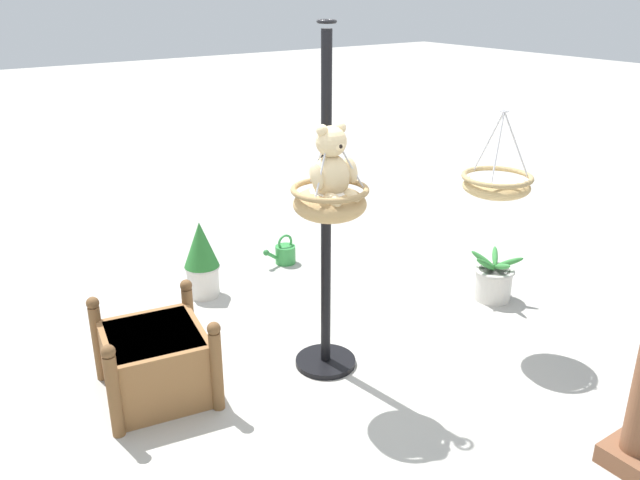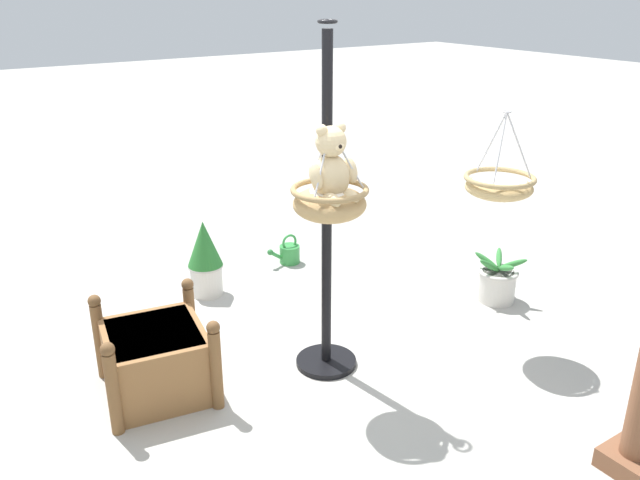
# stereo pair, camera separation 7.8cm
# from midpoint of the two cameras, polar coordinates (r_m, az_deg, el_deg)

# --- Properties ---
(ground_plane) EXTENTS (40.00, 40.00, 0.00)m
(ground_plane) POSITION_cam_midpoint_polar(r_m,az_deg,el_deg) (4.71, -0.99, -12.02)
(ground_plane) COLOR #ADAAA3
(display_pole_central) EXTENTS (0.44, 0.44, 2.41)m
(display_pole_central) POSITION_cam_midpoint_polar(r_m,az_deg,el_deg) (4.51, 0.02, -2.81)
(display_pole_central) COLOR black
(display_pole_central) RESTS_ON ground
(hanging_basket_with_teddy) EXTENTS (0.48, 0.48, 0.57)m
(hanging_basket_with_teddy) POSITION_cam_midpoint_polar(r_m,az_deg,el_deg) (4.01, 0.31, 3.41)
(hanging_basket_with_teddy) COLOR tan
(teddy_bear) EXTENTS (0.33, 0.31, 0.48)m
(teddy_bear) POSITION_cam_midpoint_polar(r_m,az_deg,el_deg) (3.93, 0.52, 6.26)
(teddy_bear) COLOR #D1B789
(hanging_basket_left_high) EXTENTS (0.51, 0.51, 0.62)m
(hanging_basket_left_high) POSITION_cam_midpoint_polar(r_m,az_deg,el_deg) (4.83, 14.78, 4.76)
(hanging_basket_left_high) COLOR tan
(wooden_planter_box) EXTENTS (0.84, 0.87, 0.64)m
(wooden_planter_box) POSITION_cam_midpoint_polar(r_m,az_deg,el_deg) (4.57, -14.70, -10.16)
(wooden_planter_box) COLOR olive
(wooden_planter_box) RESTS_ON ground
(potted_plant_tall_leafy) EXTENTS (0.31, 0.31, 0.70)m
(potted_plant_tall_leafy) POSITION_cam_midpoint_polar(r_m,az_deg,el_deg) (5.80, -10.73, -1.59)
(potted_plant_tall_leafy) COLOR beige
(potted_plant_tall_leafy) RESTS_ON ground
(potted_plant_small_succulent) EXTENTS (0.41, 0.44, 0.44)m
(potted_plant_small_succulent) POSITION_cam_midpoint_polar(r_m,az_deg,el_deg) (5.90, 14.61, -3.43)
(potted_plant_small_succulent) COLOR beige
(potted_plant_small_succulent) RESTS_ON ground
(watering_can) EXTENTS (0.35, 0.20, 0.30)m
(watering_can) POSITION_cam_midpoint_polar(r_m,az_deg,el_deg) (6.47, -3.47, -1.19)
(watering_can) COLOR #338C3F
(watering_can) RESTS_ON ground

